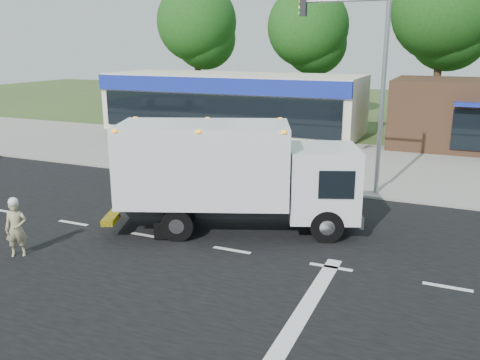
{
  "coord_description": "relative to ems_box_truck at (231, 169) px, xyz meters",
  "views": [
    {
      "loc": [
        5.84,
        -12.85,
        5.95
      ],
      "look_at": [
        -0.51,
        1.77,
        1.7
      ],
      "focal_mm": 38.0,
      "sensor_mm": 36.0,
      "label": 1
    }
  ],
  "objects": [
    {
      "name": "ground",
      "position": [
        0.78,
        -1.67,
        -2.05
      ],
      "size": [
        120.0,
        120.0,
        0.0
      ],
      "primitive_type": "plane",
      "color": "#385123",
      "rests_on": "ground"
    },
    {
      "name": "road_asphalt",
      "position": [
        0.78,
        -1.67,
        -2.05
      ],
      "size": [
        60.0,
        14.0,
        0.02
      ],
      "primitive_type": "cube",
      "color": "black",
      "rests_on": "ground"
    },
    {
      "name": "sidewalk",
      "position": [
        0.78,
        6.53,
        -1.99
      ],
      "size": [
        60.0,
        2.4,
        0.12
      ],
      "primitive_type": "cube",
      "color": "gray",
      "rests_on": "ground"
    },
    {
      "name": "traffic_signal_pole",
      "position": [
        3.13,
        5.93,
        2.87
      ],
      "size": [
        3.51,
        0.25,
        8.0
      ],
      "color": "gray",
      "rests_on": "ground"
    },
    {
      "name": "emergency_worker",
      "position": [
        -4.77,
        -4.48,
        -1.18
      ],
      "size": [
        0.73,
        0.68,
        1.78
      ],
      "rotation": [
        0.0,
        0.0,
        0.62
      ],
      "color": "tan",
      "rests_on": "ground"
    },
    {
      "name": "parking_apron",
      "position": [
        0.78,
        12.33,
        -2.04
      ],
      "size": [
        60.0,
        9.0,
        0.02
      ],
      "primitive_type": "cube",
      "color": "gray",
      "rests_on": "ground"
    },
    {
      "name": "lane_markings",
      "position": [
        2.13,
        -3.02,
        -2.03
      ],
      "size": [
        55.2,
        7.0,
        0.01
      ],
      "color": "silver",
      "rests_on": "road_asphalt"
    },
    {
      "name": "retail_strip_mall",
      "position": [
        -8.22,
        18.26,
        -0.04
      ],
      "size": [
        18.0,
        6.2,
        4.0
      ],
      "color": "beige",
      "rests_on": "ground"
    },
    {
      "name": "background_trees",
      "position": [
        -0.07,
        26.5,
        5.33
      ],
      "size": [
        36.77,
        7.39,
        12.1
      ],
      "color": "#332114",
      "rests_on": "ground"
    },
    {
      "name": "ems_box_truck",
      "position": [
        0.0,
        0.0,
        0.0
      ],
      "size": [
        8.37,
        5.22,
        3.56
      ],
      "rotation": [
        0.0,
        0.0,
        0.37
      ],
      "color": "black",
      "rests_on": "ground"
    }
  ]
}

